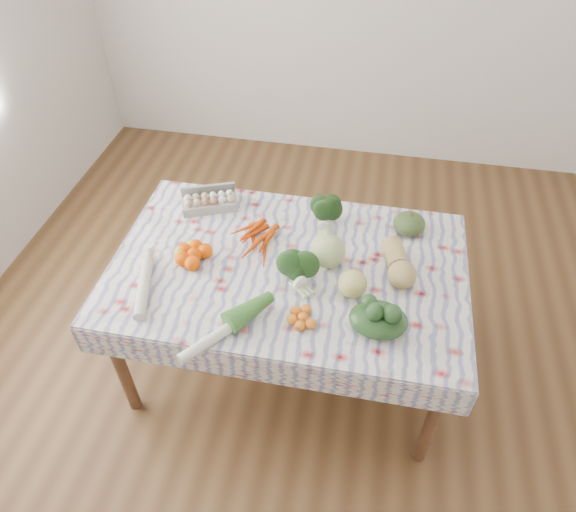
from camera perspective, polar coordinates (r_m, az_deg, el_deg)
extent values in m
plane|color=#52361C|center=(3.00, 0.00, -11.33)|extent=(4.50, 4.50, 0.00)
cube|color=brown|center=(2.43, 0.00, -1.52)|extent=(1.60, 1.00, 0.04)
cylinder|color=brown|center=(2.67, -18.07, -11.63)|extent=(0.06, 0.06, 0.71)
cylinder|color=brown|center=(2.48, 15.75, -17.16)|extent=(0.06, 0.06, 0.71)
cylinder|color=brown|center=(3.17, -11.72, 1.16)|extent=(0.06, 0.06, 0.71)
cylinder|color=brown|center=(3.02, 15.59, -2.48)|extent=(0.06, 0.06, 0.71)
cube|color=silver|center=(2.41, 0.00, -1.09)|extent=(1.66, 1.06, 0.01)
cube|color=#A3A39E|center=(2.73, -8.68, 5.82)|extent=(0.31, 0.21, 0.08)
cube|color=#C83C05|center=(2.49, -3.67, 1.36)|extent=(0.31, 0.29, 0.05)
ellipsoid|color=#193813|center=(2.58, 3.82, 4.53)|extent=(0.19, 0.17, 0.14)
ellipsoid|color=#3F5728|center=(2.62, 13.32, 3.54)|extent=(0.16, 0.16, 0.10)
sphere|color=#A7BA73|center=(2.37, 4.48, 0.55)|extent=(0.20, 0.20, 0.16)
ellipsoid|color=tan|center=(2.39, 12.19, -0.61)|extent=(0.20, 0.30, 0.13)
cube|color=#F24F00|center=(2.44, -10.40, 0.15)|extent=(0.29, 0.29, 0.07)
ellipsoid|color=#204A1A|center=(2.29, 0.60, -1.84)|extent=(0.24, 0.24, 0.12)
cube|color=orange|center=(2.17, 1.68, -6.78)|extent=(0.21, 0.21, 0.05)
sphere|color=#CAC365|center=(2.26, 7.19, -3.09)|extent=(0.16, 0.16, 0.13)
ellipsoid|color=#193616|center=(2.15, 10.01, -6.99)|extent=(0.26, 0.22, 0.11)
cylinder|color=beige|center=(2.36, -15.75, -3.36)|extent=(0.15, 0.37, 0.05)
cylinder|color=white|center=(2.14, -6.87, -8.07)|extent=(0.32, 0.39, 0.05)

